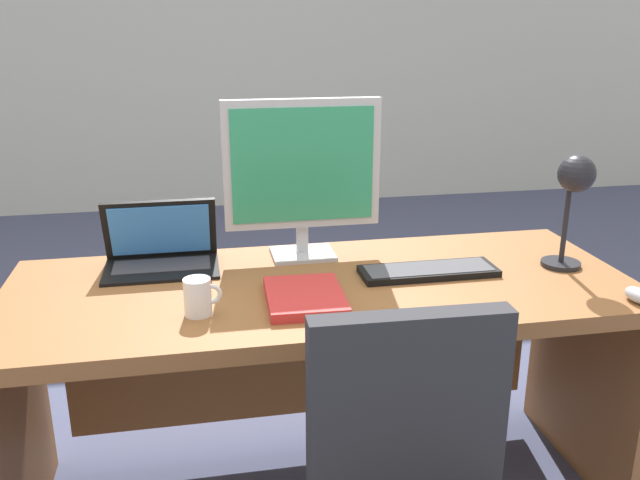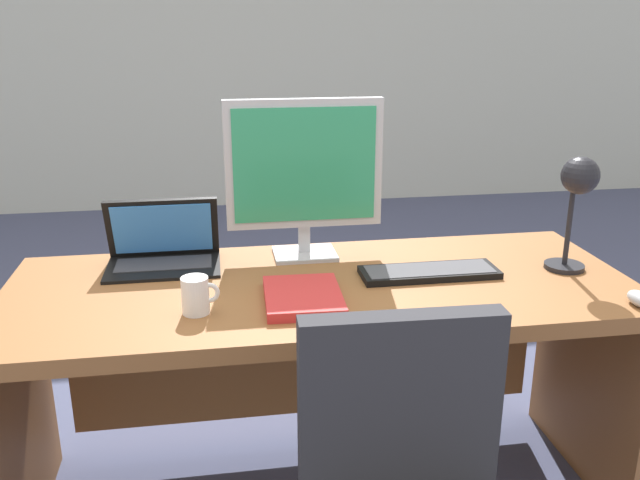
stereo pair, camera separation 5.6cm
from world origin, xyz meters
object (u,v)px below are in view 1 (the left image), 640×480
at_px(laptop, 161,246).
at_px(desk_lamp, 574,188).
at_px(book, 305,297).
at_px(monitor, 302,169).
at_px(mouse, 638,295).
at_px(coffee_mug, 199,297).
at_px(desk, 320,335).
at_px(keyboard, 428,271).

height_order(laptop, desk_lamp, desk_lamp).
relative_size(laptop, book, 1.25).
height_order(monitor, mouse, monitor).
xyz_separation_m(book, coffee_mug, (-0.28, -0.03, 0.04)).
xyz_separation_m(desk, book, (-0.07, -0.17, 0.20)).
xyz_separation_m(mouse, book, (-0.89, 0.17, -0.01)).
bearing_deg(keyboard, desk, 173.87).
bearing_deg(monitor, desk_lamp, -19.05).
height_order(desk, monitor, monitor).
bearing_deg(keyboard, book, -161.41).
relative_size(desk, coffee_mug, 18.38).
distance_m(monitor, coffee_mug, 0.57).
xyz_separation_m(monitor, mouse, (0.83, -0.54, -0.27)).
distance_m(desk, monitor, 0.52).
height_order(monitor, book, monitor).
xyz_separation_m(desk_lamp, coffee_mug, (-1.11, -0.13, -0.20)).
height_order(laptop, mouse, laptop).
relative_size(desk, desk_lamp, 5.15).
distance_m(keyboard, coffee_mug, 0.70).
bearing_deg(book, laptop, 137.05).
distance_m(mouse, desk_lamp, 0.36).
distance_m(desk, book, 0.27).
bearing_deg(desk, mouse, -22.60).
distance_m(mouse, coffee_mug, 1.18).
height_order(keyboard, coffee_mug, coffee_mug).
height_order(monitor, desk_lamp, monitor).
bearing_deg(book, keyboard, 18.59).
relative_size(mouse, coffee_mug, 0.89).
relative_size(desk_lamp, book, 1.29).
distance_m(laptop, keyboard, 0.82).
relative_size(desk, book, 6.63).
relative_size(laptop, mouse, 3.90).
relative_size(monitor, laptop, 1.46).
xyz_separation_m(monitor, book, (-0.06, -0.37, -0.27)).
height_order(keyboard, desk_lamp, desk_lamp).
height_order(mouse, book, mouse).
xyz_separation_m(monitor, laptop, (-0.45, -0.01, -0.22)).
xyz_separation_m(monitor, coffee_mug, (-0.34, -0.40, -0.24)).
relative_size(book, coffee_mug, 2.77).
bearing_deg(laptop, monitor, 0.86).
height_order(mouse, desk_lamp, desk_lamp).
bearing_deg(keyboard, desk_lamp, -4.20).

